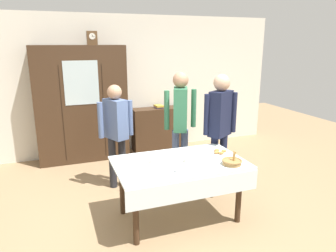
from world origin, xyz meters
The scene contains 18 objects.
ground_plane centered at (0.00, 0.00, 0.00)m, with size 12.00×12.00×0.00m, color #997A56.
back_wall centered at (0.00, 2.65, 1.35)m, with size 6.40×0.10×2.70m, color silver.
dining_table centered at (0.00, -0.23, 0.65)m, with size 1.58×0.98×0.76m.
wall_cabinet centered at (-0.90, 2.35, 1.07)m, with size 1.64×0.46×2.13m.
mantel_clock centered at (-0.64, 2.35, 2.25)m, with size 0.18×0.11×0.24m.
bookshelf_low centered at (0.61, 2.41, 0.44)m, with size 1.09×0.35×0.88m.
book_stack centered at (0.61, 2.41, 0.91)m, with size 0.17×0.22×0.06m.
tea_cup_far_right centered at (-0.32, -0.15, 0.79)m, with size 0.13×0.13×0.06m.
tea_cup_near_left centered at (0.09, -0.25, 0.79)m, with size 0.13×0.13×0.06m.
tea_cup_mid_right centered at (-0.13, -0.51, 0.79)m, with size 0.13×0.13×0.06m.
bread_basket centered at (0.55, -0.51, 0.80)m, with size 0.24×0.24×0.16m.
pastry_plate centered at (0.61, -0.12, 0.78)m, with size 0.28×0.28×0.05m.
spoon_far_left centered at (-0.51, -0.18, 0.77)m, with size 0.12×0.02×0.01m.
spoon_front_edge centered at (0.32, -0.54, 0.77)m, with size 0.12×0.02×0.01m.
spoon_back_edge centered at (-0.12, -0.23, 0.77)m, with size 0.12×0.02×0.01m.
person_beside_shelf centered at (-0.54, 0.96, 0.96)m, with size 0.52×0.41×1.59m.
person_behind_table_right centered at (0.84, 0.31, 1.07)m, with size 0.52×0.36×1.75m.
person_near_right_end centered at (0.41, 0.76, 1.08)m, with size 0.52×0.41×1.76m.
Camera 1 is at (-1.36, -3.48, 2.16)m, focal length 33.20 mm.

